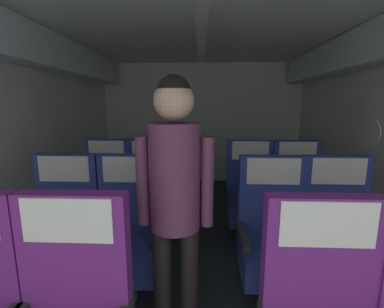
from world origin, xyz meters
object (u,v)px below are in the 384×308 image
object	(u,v)px
seat_b_left_window	(64,235)
flight_attendant	(175,188)
seat_c_right_aisle	(297,199)
seat_c_right_window	(250,197)
seat_b_left_aisle	(128,236)
seat_c_left_aisle	(150,196)
seat_b_right_aisle	(338,240)
seat_b_right_window	(273,240)
seat_c_left_window	(106,196)

from	to	relation	value
seat_b_left_window	flight_attendant	bearing A→B (deg)	-25.86
seat_c_right_aisle	seat_c_right_window	size ratio (longest dim) A/B	1.00
seat_b_left_aisle	seat_c_left_aisle	size ratio (longest dim) A/B	1.00
seat_c_right_window	seat_b_right_aisle	bearing A→B (deg)	-60.87
seat_c_left_aisle	flight_attendant	size ratio (longest dim) A/B	0.67
seat_b_right_window	seat_c_left_window	xyz separation A→B (m)	(-1.60, 0.91, 0.00)
seat_c_right_aisle	seat_c_right_window	distance (m)	0.50
seat_b_left_window	seat_c_left_aisle	xyz separation A→B (m)	(0.49, 0.90, 0.00)
seat_b_left_window	seat_c_right_aisle	xyz separation A→B (m)	(2.10, 0.89, 0.00)
seat_c_right_window	flight_attendant	distance (m)	1.61
seat_c_left_aisle	seat_b_left_aisle	bearing A→B (deg)	-88.97
seat_b_left_window	seat_b_right_aisle	distance (m)	2.09
seat_b_left_aisle	seat_b_right_window	world-z (taller)	same
seat_c_right_aisle	seat_b_right_window	bearing A→B (deg)	-118.67
seat_b_left_window	flight_attendant	distance (m)	1.16
flight_attendant	seat_b_left_window	bearing A→B (deg)	-48.56
seat_b_left_aisle	seat_b_right_aisle	world-z (taller)	same
seat_b_right_aisle	seat_c_right_aisle	distance (m)	0.88
seat_c_left_aisle	flight_attendant	xyz separation A→B (m)	(0.43, -1.35, 0.54)
seat_b_right_aisle	seat_c_left_window	world-z (taller)	same
seat_c_right_aisle	flight_attendant	xyz separation A→B (m)	(-1.17, -1.34, 0.54)
seat_b_left_window	seat_b_left_aisle	xyz separation A→B (m)	(0.51, 0.00, 0.00)
seat_c_left_window	seat_c_left_aisle	world-z (taller)	same
seat_c_left_window	seat_c_right_aisle	bearing A→B (deg)	-0.18
seat_b_left_window	seat_c_right_window	bearing A→B (deg)	29.69
seat_c_left_window	seat_b_left_aisle	bearing A→B (deg)	-60.56
seat_c_right_aisle	seat_b_right_aisle	bearing A→B (deg)	-90.22
seat_b_right_aisle	seat_c_left_window	bearing A→B (deg)	157.07
seat_b_left_window	seat_b_right_window	size ratio (longest dim) A/B	1.00
seat_b_right_window	seat_c_right_aisle	world-z (taller)	same
seat_b_left_window	seat_c_right_aisle	distance (m)	2.28
seat_b_left_window	seat_c_left_window	bearing A→B (deg)	89.94
seat_b_left_window	seat_b_left_aisle	world-z (taller)	same
seat_b_left_window	seat_c_right_window	distance (m)	1.84
seat_b_right_window	seat_c_left_aisle	xyz separation A→B (m)	(-1.12, 0.91, 0.00)
flight_attendant	seat_b_right_aisle	bearing A→B (deg)	178.80
seat_b_right_aisle	seat_c_left_aisle	distance (m)	1.83
seat_c_left_aisle	seat_b_right_window	bearing A→B (deg)	-39.24
seat_b_left_aisle	flight_attendant	xyz separation A→B (m)	(0.42, -0.45, 0.54)
seat_c_left_aisle	seat_c_right_aisle	bearing A→B (deg)	-0.41
seat_b_right_window	seat_c_right_window	world-z (taller)	same
seat_b_right_aisle	seat_c_left_aisle	xyz separation A→B (m)	(-1.60, 0.89, 0.00)
seat_b_right_aisle	seat_c_right_window	bearing A→B (deg)	119.13
seat_b_left_window	seat_c_left_window	world-z (taller)	same
seat_b_left_window	seat_c_left_aisle	world-z (taller)	same
seat_b_left_window	flight_attendant	xyz separation A→B (m)	(0.92, -0.45, 0.54)
seat_b_left_aisle	seat_c_left_aisle	world-z (taller)	same
seat_b_left_aisle	seat_c_right_window	size ratio (longest dim) A/B	1.00
seat_b_right_window	seat_c_right_window	bearing A→B (deg)	90.66
seat_b_right_window	seat_c_right_aisle	distance (m)	1.03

